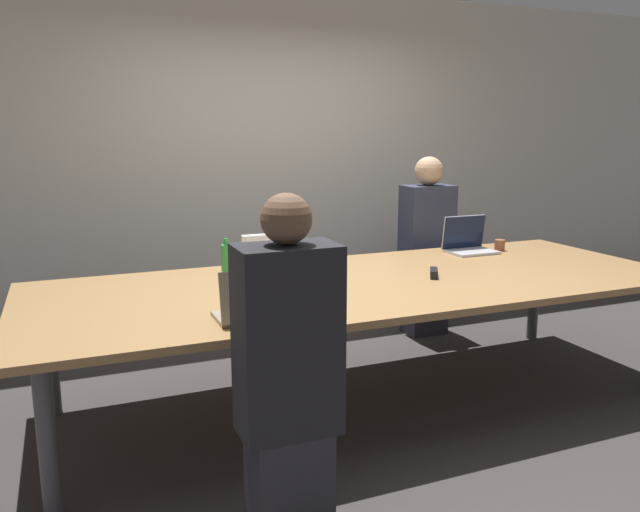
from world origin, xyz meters
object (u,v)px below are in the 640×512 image
object	(u,v)px
laptop_far_right	(468,242)
laptop_near_left	(252,306)
laptop_far_midleft	(267,257)
bottle_far_midleft	(227,259)
cup_far_right	(500,245)
person_near_left	(288,376)
stapler	(434,273)
person_far_right	(426,249)

from	to	relation	value
laptop_far_right	laptop_near_left	xyz separation A→B (m)	(-1.94, -1.03, -0.00)
laptop_far_right	laptop_far_midleft	size ratio (longest dim) A/B	1.03
laptop_far_right	bottle_far_midleft	bearing A→B (deg)	-178.62
laptop_near_left	laptop_far_midleft	distance (m)	1.18
laptop_far_right	cup_far_right	size ratio (longest dim) A/B	4.29
laptop_near_left	person_near_left	distance (m)	0.53
bottle_far_midleft	stapler	xyz separation A→B (m)	(1.15, -0.55, -0.07)
person_near_left	laptop_far_midleft	world-z (taller)	person_near_left
person_far_right	stapler	xyz separation A→B (m)	(-0.63, -1.09, 0.09)
cup_far_right	stapler	size ratio (longest dim) A/B	0.54
laptop_far_midleft	bottle_far_midleft	size ratio (longest dim) A/B	1.48
laptop_near_left	cup_far_right	bearing A→B (deg)	-155.90
bottle_far_midleft	stapler	bearing A→B (deg)	-25.43
cup_far_right	bottle_far_midleft	world-z (taller)	bottle_far_midleft
laptop_far_right	person_far_right	xyz separation A→B (m)	(-0.04, 0.50, -0.14)
person_near_left	stapler	bearing A→B (deg)	-143.53
laptop_far_midleft	person_near_left	bearing A→B (deg)	-104.85
laptop_far_midleft	stapler	size ratio (longest dim) A/B	2.24
cup_far_right	laptop_near_left	bearing A→B (deg)	-155.90
laptop_near_left	bottle_far_midleft	bearing A→B (deg)	-97.19
laptop_near_left	bottle_far_midleft	distance (m)	0.99
person_far_right	laptop_near_left	size ratio (longest dim) A/B	4.39
cup_far_right	stapler	xyz separation A→B (m)	(-0.92, -0.55, -0.02)
laptop_far_right	cup_far_right	world-z (taller)	laptop_far_right
laptop_near_left	stapler	size ratio (longest dim) A/B	2.17
laptop_far_right	laptop_far_midleft	distance (m)	1.52
cup_far_right	person_near_left	world-z (taller)	person_near_left
laptop_far_right	laptop_near_left	distance (m)	2.19
person_far_right	laptop_near_left	bearing A→B (deg)	-141.29
laptop_far_right	stapler	bearing A→B (deg)	-138.37
laptop_far_midleft	stapler	bearing A→B (deg)	-37.91
cup_far_right	laptop_near_left	distance (m)	2.40
laptop_near_left	stapler	bearing A→B (deg)	-161.15
laptop_far_right	laptop_far_midleft	world-z (taller)	laptop_far_right
cup_far_right	bottle_far_midleft	xyz separation A→B (m)	(-2.07, 0.00, 0.06)
cup_far_right	stapler	world-z (taller)	cup_far_right
laptop_far_right	laptop_near_left	world-z (taller)	laptop_far_right
person_far_right	laptop_far_midleft	size ratio (longest dim) A/B	4.26
laptop_near_left	bottle_far_midleft	xyz separation A→B (m)	(0.12, 0.98, 0.02)
person_far_right	cup_far_right	bearing A→B (deg)	-61.50
stapler	laptop_far_midleft	bearing A→B (deg)	173.29
bottle_far_midleft	person_near_left	bearing A→B (deg)	-94.87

